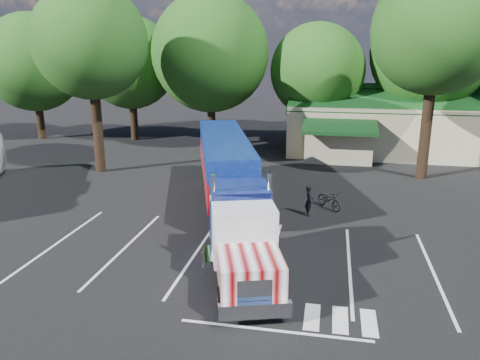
% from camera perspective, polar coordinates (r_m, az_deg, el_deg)
% --- Properties ---
extents(ground, '(120.00, 120.00, 0.00)m').
position_cam_1_polar(ground, '(25.65, -1.64, -3.41)').
color(ground, black).
rests_on(ground, ground).
extents(event_hall, '(24.20, 14.12, 5.55)m').
position_cam_1_polar(event_hall, '(42.72, 22.39, 6.22)').
color(event_hall, '#C1B790').
rests_on(event_hall, ground).
extents(tree_row_a, '(9.00, 9.00, 11.68)m').
position_cam_1_polar(tree_row_a, '(48.59, -23.85, 12.98)').
color(tree_row_a, black).
rests_on(tree_row_a, ground).
extents(tree_row_b, '(8.40, 8.40, 11.35)m').
position_cam_1_polar(tree_row_b, '(45.33, -13.21, 13.73)').
color(tree_row_b, black).
rests_on(tree_row_b, ground).
extents(tree_row_c, '(10.00, 10.00, 13.05)m').
position_cam_1_polar(tree_row_c, '(41.15, -3.64, 15.20)').
color(tree_row_c, black).
rests_on(tree_row_c, ground).
extents(tree_row_d, '(8.00, 8.00, 10.60)m').
position_cam_1_polar(tree_row_d, '(41.18, 9.41, 13.00)').
color(tree_row_d, black).
rests_on(tree_row_d, ground).
extents(tree_row_e, '(9.60, 9.60, 12.90)m').
position_cam_1_polar(tree_row_e, '(42.31, 22.18, 14.19)').
color(tree_row_e, black).
rests_on(tree_row_e, ground).
extents(tree_near_left, '(7.60, 7.60, 12.65)m').
position_cam_1_polar(tree_near_left, '(33.61, -17.79, 15.71)').
color(tree_near_left, black).
rests_on(tree_near_left, ground).
extents(tree_near_right, '(8.00, 8.00, 13.50)m').
position_cam_1_polar(tree_near_right, '(32.71, 22.85, 16.41)').
color(tree_near_right, black).
rests_on(tree_near_right, ground).
extents(semi_truck, '(7.75, 18.66, 3.94)m').
position_cam_1_polar(semi_truck, '(23.82, -1.47, 0.70)').
color(semi_truck, black).
rests_on(semi_truck, ground).
extents(woman, '(0.51, 0.66, 1.62)m').
position_cam_1_polar(woman, '(24.54, 8.41, -2.49)').
color(woman, black).
rests_on(woman, ground).
extents(bicycle, '(1.72, 1.97, 1.03)m').
position_cam_1_polar(bicycle, '(25.86, 10.83, -2.34)').
color(bicycle, black).
rests_on(bicycle, ground).
extents(silver_sedan, '(4.56, 2.04, 1.46)m').
position_cam_1_polar(silver_sedan, '(38.96, 20.68, 3.35)').
color(silver_sedan, '#A3A4AB').
rests_on(silver_sedan, ground).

